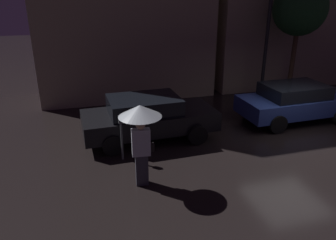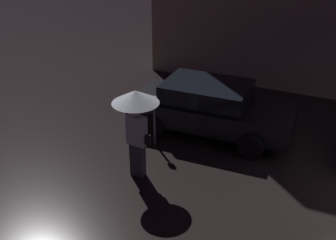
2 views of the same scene
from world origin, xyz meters
The scene contains 3 objects.
parked_car_black centered at (-4.63, 1.35, 0.73)m, with size 4.30×2.00×1.39m.
pedestrian_with_umbrella centered at (-5.39, -1.31, 1.63)m, with size 1.01×1.01×2.09m.
parking_meter centered at (-5.68, 0.10, 0.82)m, with size 0.12×0.10×1.34m.
Camera 2 is at (-1.41, -8.29, 5.49)m, focal length 45.00 mm.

